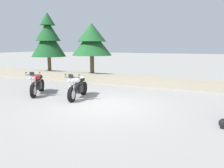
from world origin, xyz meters
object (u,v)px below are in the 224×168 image
object	(u,v)px
rider_helmet	(224,124)
motorcycle_red_near_left	(37,84)
pine_tree_mid_left	(92,40)
pine_tree_far_left	(48,38)
motorcycle_white_centre	(78,87)

from	to	relation	value
rider_helmet	motorcycle_red_near_left	bearing A→B (deg)	171.18
pine_tree_mid_left	motorcycle_red_near_left	bearing A→B (deg)	-95.73
motorcycle_red_near_left	pine_tree_far_left	bearing A→B (deg)	123.69
motorcycle_red_near_left	pine_tree_far_left	xyz separation A→B (m)	(-3.05, 4.58, 2.36)
rider_helmet	pine_tree_mid_left	world-z (taller)	pine_tree_mid_left
pine_tree_far_left	pine_tree_mid_left	bearing A→B (deg)	0.29
motorcycle_red_near_left	rider_helmet	world-z (taller)	motorcycle_red_near_left
motorcycle_white_centre	pine_tree_mid_left	world-z (taller)	pine_tree_mid_left
motorcycle_white_centre	motorcycle_red_near_left	bearing A→B (deg)	-176.23
motorcycle_white_centre	rider_helmet	world-z (taller)	motorcycle_white_centre
motorcycle_white_centre	rider_helmet	bearing A→B (deg)	-13.46
rider_helmet	pine_tree_far_left	size ratio (longest dim) A/B	0.07
motorcycle_red_near_left	pine_tree_mid_left	bearing A→B (deg)	84.27
pine_tree_far_left	pine_tree_mid_left	distance (m)	3.52
pine_tree_far_left	motorcycle_red_near_left	bearing A→B (deg)	-56.31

